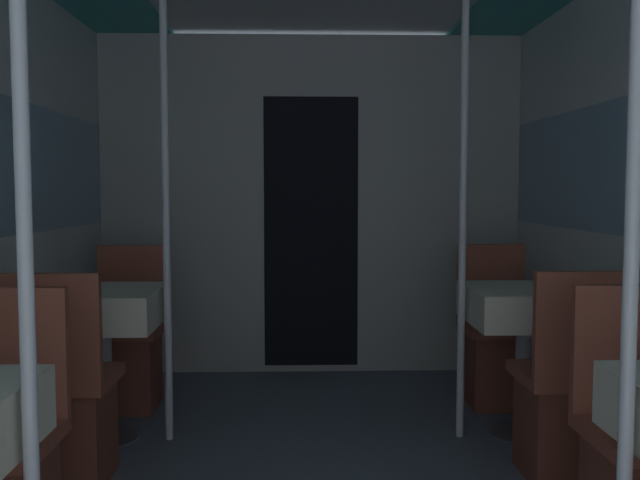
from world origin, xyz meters
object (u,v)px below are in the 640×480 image
at_px(dining_table_left_1, 100,316).
at_px(chair_left_far_1, 127,356).
at_px(chair_left_near_1, 66,416).
at_px(support_pole_right_0, 632,236).
at_px(chair_right_far_1, 497,354).
at_px(chair_right_near_1, 566,412).
at_px(support_pole_left_0, 25,237).
at_px(support_pole_left_1, 166,212).
at_px(dining_table_right_1, 527,314).
at_px(support_pole_right_1, 463,212).

height_order(dining_table_left_1, chair_left_far_1, chair_left_far_1).
xyz_separation_m(dining_table_left_1, chair_left_near_1, (0.00, -0.54, -0.33)).
relative_size(support_pole_right_0, chair_right_far_1, 2.47).
relative_size(dining_table_left_1, chair_right_far_1, 0.82).
distance_m(dining_table_left_1, chair_left_far_1, 0.64).
bearing_deg(chair_right_near_1, support_pole_right_0, -104.84).
distance_m(support_pole_right_0, chair_right_near_1, 1.57).
relative_size(support_pole_left_0, chair_left_near_1, 2.47).
distance_m(chair_left_far_1, support_pole_left_1, 1.06).
height_order(dining_table_right_1, chair_right_far_1, chair_right_far_1).
bearing_deg(chair_right_near_1, dining_table_right_1, 90.00).
bearing_deg(support_pole_left_1, chair_left_far_1, 121.81).
relative_size(support_pole_left_0, support_pole_right_0, 1.00).
distance_m(chair_left_near_1, chair_right_far_1, 2.41).
distance_m(dining_table_left_1, chair_right_near_1, 2.24).
bearing_deg(chair_right_far_1, support_pole_right_1, 58.19).
bearing_deg(support_pole_left_0, dining_table_right_1, 45.04).
bearing_deg(support_pole_right_1, support_pole_left_1, 180.00).
bearing_deg(support_pole_right_0, support_pole_left_1, 129.11).
height_order(support_pole_right_0, support_pole_right_1, same).
xyz_separation_m(support_pole_left_0, support_pole_right_0, (1.48, 0.00, 0.00)).
height_order(chair_right_near_1, chair_right_far_1, same).
xyz_separation_m(support_pole_left_1, support_pole_right_1, (1.48, 0.00, 0.00)).
bearing_deg(dining_table_left_1, chair_right_far_1, 14.18).
bearing_deg(support_pole_right_0, chair_right_far_1, 81.87).
bearing_deg(support_pole_right_1, chair_right_near_1, -58.19).
bearing_deg(support_pole_left_0, chair_left_far_1, 98.13).
height_order(dining_table_left_1, chair_right_far_1, chair_right_far_1).
bearing_deg(chair_left_far_1, support_pole_left_0, 98.13).
bearing_deg(chair_right_near_1, support_pole_left_1, 163.32).
distance_m(chair_left_far_1, dining_table_right_1, 2.24).
height_order(chair_left_far_1, support_pole_left_1, support_pole_left_1).
relative_size(dining_table_left_1, chair_left_near_1, 0.82).
xyz_separation_m(dining_table_left_1, chair_right_near_1, (2.15, -0.54, -0.33)).
relative_size(support_pole_left_0, chair_right_near_1, 2.47).
height_order(chair_left_near_1, dining_table_right_1, chair_left_near_1).
xyz_separation_m(support_pole_left_0, chair_left_far_1, (-0.34, 2.36, -0.85)).
height_order(support_pole_left_0, chair_right_near_1, support_pole_left_0).
distance_m(chair_left_near_1, dining_table_right_1, 2.24).
xyz_separation_m(chair_right_near_1, chair_right_far_1, (0.00, 1.09, 0.00)).
bearing_deg(chair_right_far_1, support_pole_left_1, 16.68).
distance_m(support_pole_left_0, support_pole_right_0, 1.48).
relative_size(support_pole_left_1, support_pole_right_1, 1.00).
relative_size(chair_left_near_1, support_pole_right_0, 0.40).
bearing_deg(chair_left_near_1, support_pole_left_0, -75.16).
xyz_separation_m(chair_left_far_1, dining_table_right_1, (2.15, -0.54, 0.33)).
height_order(chair_left_near_1, chair_right_near_1, same).
bearing_deg(support_pole_left_1, chair_left_near_1, -121.81).
bearing_deg(chair_left_far_1, support_pole_right_0, 127.55).
relative_size(support_pole_left_1, support_pole_right_0, 1.00).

